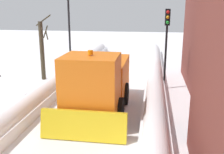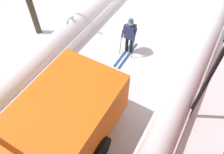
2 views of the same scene
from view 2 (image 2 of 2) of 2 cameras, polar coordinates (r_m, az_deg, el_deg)
name	(u,v)px [view 2 (image 2 of 2)]	position (r m, az deg, el deg)	size (l,w,h in m)	color
skier	(130,34)	(9.58, 4.63, 10.86)	(0.62, 1.80, 1.81)	black
traffic_light_pole	(222,55)	(6.17, 26.47, 5.18)	(0.28, 0.42, 4.62)	black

